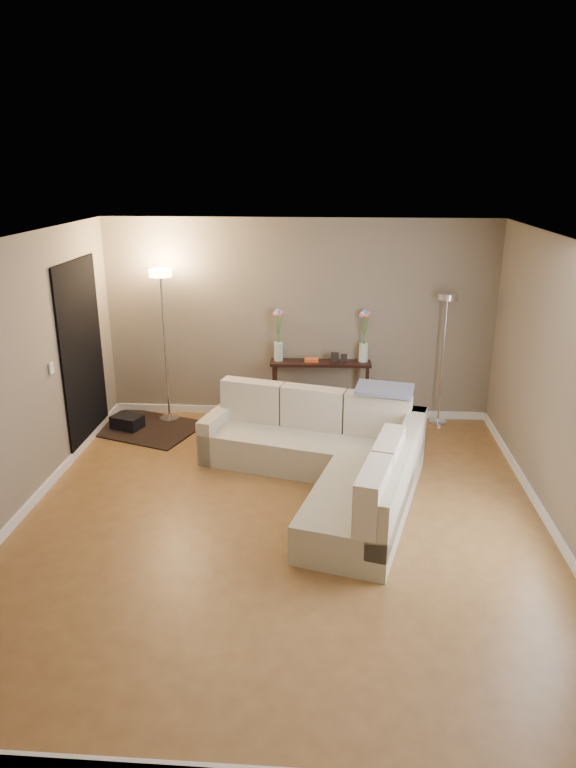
# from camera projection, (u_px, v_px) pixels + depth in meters

# --- Properties ---
(floor) EXTENTS (5.00, 5.50, 0.01)m
(floor) POSITION_uv_depth(u_px,v_px,m) (282.00, 521.00, 6.10)
(floor) COLOR olive
(floor) RESTS_ON ground
(ceiling) EXTENTS (5.00, 5.50, 0.01)m
(ceiling) POSITION_uv_depth(u_px,v_px,m) (281.00, 242.00, 5.26)
(ceiling) COLOR white
(ceiling) RESTS_ON ground
(wall_back) EXTENTS (5.00, 0.02, 2.60)m
(wall_back) POSITION_uv_depth(u_px,v_px,m) (299.00, 321.00, 8.29)
(wall_back) COLOR gray
(wall_back) RESTS_ON ground
(wall_front) EXTENTS (5.00, 0.02, 2.60)m
(wall_front) POSITION_uv_depth(u_px,v_px,m) (236.00, 583.00, 3.07)
(wall_front) COLOR gray
(wall_front) RESTS_ON ground
(wall_left) EXTENTS (0.02, 5.50, 2.60)m
(wall_left) POSITION_uv_depth(u_px,v_px,m) (8.00, 385.00, 5.84)
(wall_left) COLOR gray
(wall_left) RESTS_ON ground
(wall_right) EXTENTS (0.02, 5.50, 2.60)m
(wall_right) POSITION_uv_depth(u_px,v_px,m) (572.00, 398.00, 5.51)
(wall_right) COLOR gray
(wall_right) RESTS_ON ground
(baseboard_back) EXTENTS (5.00, 0.03, 0.10)m
(baseboard_back) POSITION_uv_depth(u_px,v_px,m) (298.00, 411.00, 8.67)
(baseboard_back) COLOR white
(baseboard_back) RESTS_ON ground
(baseboard_left) EXTENTS (0.03, 5.50, 0.10)m
(baseboard_left) POSITION_uv_depth(u_px,v_px,m) (28.00, 506.00, 6.25)
(baseboard_left) COLOR white
(baseboard_left) RESTS_ON ground
(baseboard_right) EXTENTS (0.03, 5.50, 0.10)m
(baseboard_right) POSITION_uv_depth(u_px,v_px,m) (550.00, 525.00, 5.92)
(baseboard_right) COLOR white
(baseboard_right) RESTS_ON ground
(doorway) EXTENTS (0.02, 1.20, 2.20)m
(doorway) POSITION_uv_depth(u_px,v_px,m) (83.00, 355.00, 7.51)
(doorway) COLOR black
(doorway) RESTS_ON ground
(switch_plate) EXTENTS (0.02, 0.08, 0.12)m
(switch_plate) POSITION_uv_depth(u_px,v_px,m) (51.00, 368.00, 6.68)
(switch_plate) COLOR white
(switch_plate) RESTS_ON ground
(sectional_sofa) EXTENTS (2.54, 2.84, 0.85)m
(sectional_sofa) POSITION_uv_depth(u_px,v_px,m) (330.00, 457.00, 6.71)
(sectional_sofa) COLOR beige
(sectional_sofa) RESTS_ON floor
(throw_blanket) EXTENTS (0.67, 0.47, 0.08)m
(throw_blanket) POSITION_uv_depth(u_px,v_px,m) (384.00, 389.00, 6.91)
(throw_blanket) COLOR slate
(throw_blanket) RESTS_ON sectional_sofa
(console_table) EXTENTS (1.30, 0.38, 0.80)m
(console_table) POSITION_uv_depth(u_px,v_px,m) (314.00, 386.00, 8.44)
(console_table) COLOR black
(console_table) RESTS_ON floor
(leaning_mirror) EXTENTS (0.92, 0.07, 0.72)m
(leaning_mirror) POSITION_uv_depth(u_px,v_px,m) (321.00, 330.00, 8.36)
(leaning_mirror) COLOR black
(leaning_mirror) RESTS_ON console_table
(table_decor) EXTENTS (0.55, 0.12, 0.13)m
(table_decor) POSITION_uv_depth(u_px,v_px,m) (320.00, 359.00, 8.27)
(table_decor) COLOR orange
(table_decor) RESTS_ON console_table
(flower_vase_left) EXTENTS (0.15, 0.12, 0.68)m
(flower_vase_left) POSITION_uv_depth(u_px,v_px,m) (278.00, 339.00, 8.25)
(flower_vase_left) COLOR silver
(flower_vase_left) RESTS_ON console_table
(flower_vase_right) EXTENTS (0.15, 0.12, 0.68)m
(flower_vase_right) POSITION_uv_depth(u_px,v_px,m) (364.00, 340.00, 8.20)
(flower_vase_right) COLOR silver
(flower_vase_right) RESTS_ON console_table
(floor_lamp_lit) EXTENTS (0.36, 0.36, 1.99)m
(floor_lamp_lit) POSITION_uv_depth(u_px,v_px,m) (163.00, 316.00, 8.07)
(floor_lamp_lit) COLOR silver
(floor_lamp_lit) RESTS_ON floor
(floor_lamp_unlit) EXTENTS (0.28, 0.28, 1.72)m
(floor_lamp_unlit) POSITION_uv_depth(u_px,v_px,m) (445.00, 333.00, 8.01)
(floor_lamp_unlit) COLOR silver
(floor_lamp_unlit) RESTS_ON floor
(charcoal_rug) EXTENTS (1.55, 1.35, 0.02)m
(charcoal_rug) POSITION_uv_depth(u_px,v_px,m) (146.00, 428.00, 8.23)
(charcoal_rug) COLOR black
(charcoal_rug) RESTS_ON floor
(black_bag) EXTENTS (0.43, 0.37, 0.24)m
(black_bag) POSITION_uv_depth(u_px,v_px,m) (127.00, 424.00, 8.20)
(black_bag) COLOR black
(black_bag) RESTS_ON charcoal_rug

